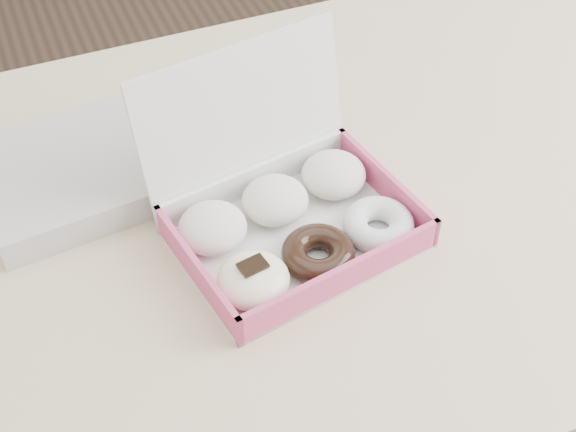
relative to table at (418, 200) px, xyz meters
name	(u,v)px	position (x,y,z in m)	size (l,w,h in m)	color
table	(418,200)	(0.00, 0.00, 0.00)	(1.20, 0.80, 0.75)	#D1B28A
donut_box	(287,214)	(-0.22, -0.06, 0.11)	(0.30, 0.28, 0.19)	white
newspapers	(84,171)	(-0.42, 0.12, 0.10)	(0.25, 0.20, 0.04)	silver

